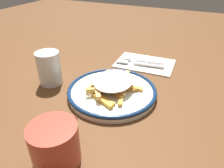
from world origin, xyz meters
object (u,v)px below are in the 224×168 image
(napkin, at_px, (145,63))
(coffee_mug, at_px, (54,144))
(spoon, at_px, (136,60))
(fork, at_px, (139,64))
(water_glass, at_px, (49,68))
(fries_heap, at_px, (113,84))
(plate, at_px, (112,91))

(napkin, height_order, coffee_mug, coffee_mug)
(spoon, xyz_separation_m, coffee_mug, (-0.49, -0.00, 0.03))
(napkin, xyz_separation_m, fork, (-0.03, 0.01, 0.01))
(water_glass, height_order, coffee_mug, water_glass)
(fries_heap, bearing_deg, plate, -174.75)
(fries_heap, distance_m, spoon, 0.23)
(napkin, height_order, water_glass, water_glass)
(napkin, relative_size, spoon, 1.38)
(plate, bearing_deg, fries_heap, 5.25)
(fries_heap, xyz_separation_m, water_glass, (-0.02, 0.21, 0.02))
(plate, distance_m, coffee_mug, 0.26)
(spoon, height_order, water_glass, water_glass)
(plate, height_order, fries_heap, fries_heap)
(fork, xyz_separation_m, spoon, (0.02, 0.02, 0.00))
(fries_heap, height_order, spoon, fries_heap)
(fries_heap, distance_m, coffee_mug, 0.26)
(napkin, xyz_separation_m, water_glass, (-0.26, 0.23, 0.05))
(plate, xyz_separation_m, fries_heap, (0.01, 0.00, 0.02))
(napkin, distance_m, spoon, 0.04)
(coffee_mug, bearing_deg, water_glass, 40.73)
(napkin, bearing_deg, plate, 173.74)
(water_glass, bearing_deg, fork, -43.98)
(spoon, bearing_deg, fork, -137.66)
(fries_heap, bearing_deg, napkin, -6.51)
(plate, xyz_separation_m, spoon, (0.23, 0.01, 0.00))
(fries_heap, relative_size, coffee_mug, 1.52)
(fries_heap, relative_size, water_glass, 1.75)
(fries_heap, xyz_separation_m, coffee_mug, (-0.26, 0.00, 0.01))
(water_glass, relative_size, coffee_mug, 0.87)
(water_glass, bearing_deg, coffee_mug, -139.27)
(plate, relative_size, water_glass, 2.48)
(fries_heap, height_order, napkin, fries_heap)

